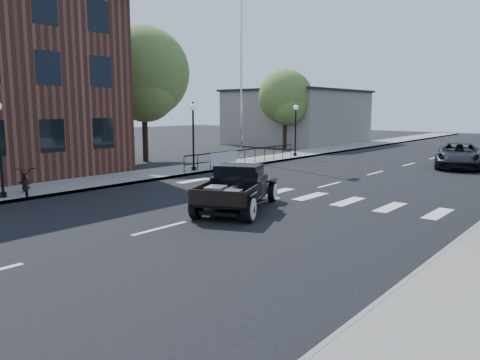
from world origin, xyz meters
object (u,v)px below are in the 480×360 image
Objects in this scene: flagpole at (241,69)px; hotrod_pickup at (237,187)px; second_car at (459,156)px; motorcycle at (25,180)px.

flagpole is 2.54× the size of hotrod_pickup.
second_car is 22.87m from motorcycle.
hotrod_pickup is at bearing -51.40° from flagpole.
motorcycle is (1.63, -15.17, -5.23)m from flagpole.
hotrod_pickup is 17.10m from second_car.
motorcycle is (-10.38, -20.38, -0.03)m from second_car.
flagpole is at bearing 105.71° from hotrod_pickup.
second_car is at bearing 58.06° from hotrod_pickup.
flagpole is 16.12m from motorcycle.
flagpole is at bearing -170.39° from second_car.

